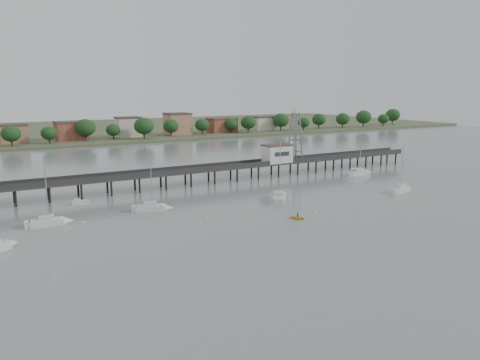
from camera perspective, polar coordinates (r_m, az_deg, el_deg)
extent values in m
plane|color=slate|center=(78.22, 14.50, -8.12)|extent=(500.00, 500.00, 0.00)
cube|color=#2D2823|center=(125.66, -4.91, 1.16)|extent=(150.00, 5.00, 0.50)
cube|color=#333335|center=(123.39, -4.44, 1.36)|extent=(150.00, 0.12, 1.10)
cube|color=#333335|center=(127.68, -5.38, 1.67)|extent=(150.00, 0.12, 1.10)
cylinder|color=black|center=(124.32, -4.52, 0.14)|extent=(0.50, 0.50, 4.40)
cylinder|color=black|center=(127.70, -5.26, 0.42)|extent=(0.50, 0.50, 4.40)
cylinder|color=black|center=(168.75, 18.44, 2.48)|extent=(0.50, 0.50, 4.40)
cylinder|color=black|center=(171.25, 17.49, 2.66)|extent=(0.50, 0.50, 4.40)
cube|color=silver|center=(137.62, 4.54, 3.18)|extent=(8.00, 5.00, 5.00)
cube|color=#4C3833|center=(137.29, 4.55, 4.27)|extent=(8.40, 5.40, 0.30)
cube|color=slate|center=(140.33, 6.81, 8.07)|extent=(1.80, 1.80, 0.30)
cube|color=silver|center=(140.30, 6.82, 8.37)|extent=(0.90, 0.90, 1.20)
cube|color=silver|center=(143.17, 14.22, 0.74)|extent=(6.57, 2.85, 1.65)
cone|color=silver|center=(145.83, 15.42, 0.86)|extent=(2.82, 2.65, 2.51)
cube|color=silver|center=(142.97, 14.25, 1.20)|extent=(2.97, 2.16, 0.75)
cylinder|color=#A5A8AA|center=(142.44, 14.49, 3.47)|extent=(0.18, 0.18, 12.08)
cylinder|color=#A5A8AA|center=(142.18, 13.93, 1.39)|extent=(3.76, 0.32, 0.12)
cube|color=silver|center=(122.78, 18.91, -1.19)|extent=(6.14, 3.23, 1.65)
cone|color=silver|center=(125.87, 19.78, -0.96)|extent=(2.78, 2.65, 2.27)
cube|color=silver|center=(122.55, 18.95, -0.66)|extent=(2.87, 2.23, 0.75)
cylinder|color=#A5A8AA|center=(122.02, 19.19, 1.72)|extent=(0.18, 0.18, 10.94)
cylinder|color=#A5A8AA|center=(121.63, 18.72, -0.46)|extent=(3.37, 0.70, 0.12)
cone|color=silver|center=(85.29, -26.05, -6.97)|extent=(3.16, 3.10, 2.24)
cube|color=silver|center=(107.84, 4.81, -2.27)|extent=(6.24, 6.85, 1.65)
cone|color=silver|center=(111.91, 4.96, -1.78)|extent=(3.78, 3.81, 2.61)
cube|color=silver|center=(107.58, 4.82, -1.66)|extent=(3.49, 3.63, 0.75)
cylinder|color=#A5A8AA|center=(106.90, 4.89, 1.50)|extent=(0.18, 0.18, 12.57)
cylinder|color=#A5A8AA|center=(106.37, 4.79, -1.50)|extent=(2.55, 3.12, 0.12)
cube|color=silver|center=(100.08, -10.88, -3.48)|extent=(6.36, 4.26, 1.65)
cone|color=silver|center=(100.03, -8.76, -3.41)|extent=(3.13, 3.03, 2.31)
cube|color=silver|center=(99.79, -10.91, -2.82)|extent=(3.12, 2.66, 0.75)
cylinder|color=#A5A8AA|center=(98.68, -10.78, 0.12)|extent=(0.18, 0.18, 11.12)
cylinder|color=#A5A8AA|center=(99.70, -11.49, -2.53)|extent=(3.28, 1.34, 0.12)
cube|color=silver|center=(95.00, -22.50, -4.91)|extent=(6.11, 2.77, 1.65)
cone|color=silver|center=(95.22, -20.27, -4.72)|extent=(2.65, 2.50, 2.31)
cube|color=silver|center=(94.70, -22.55, -4.23)|extent=(2.78, 2.05, 0.75)
cylinder|color=#A5A8AA|center=(93.56, -22.53, -1.12)|extent=(0.18, 0.18, 11.15)
cylinder|color=#A5A8AA|center=(94.53, -23.17, -3.96)|extent=(3.47, 0.39, 0.12)
cube|color=silver|center=(109.89, -18.83, -2.64)|extent=(3.89, 2.23, 1.02)
cube|color=silver|center=(109.77, -19.27, -2.35)|extent=(1.44, 1.44, 0.61)
imported|color=yellow|center=(93.31, 7.03, -4.72)|extent=(2.05, 1.58, 2.87)
imported|color=black|center=(93.31, 7.03, -4.72)|extent=(0.80, 1.20, 0.27)
ellipsoid|color=#FAF2C2|center=(98.44, 9.09, -3.89)|extent=(0.56, 0.56, 0.39)
ellipsoid|color=#FAF2C2|center=(100.40, 1.13, -3.46)|extent=(0.56, 0.56, 0.39)
ellipsoid|color=#FAF2C2|center=(94.77, -18.57, -4.93)|extent=(0.56, 0.56, 0.39)
ellipsoid|color=#FAF2C2|center=(123.69, 20.86, -1.43)|extent=(0.56, 0.56, 0.39)
ellipsoid|color=#FAF2C2|center=(93.32, -4.01, -4.61)|extent=(0.56, 0.56, 0.39)
cube|color=#475133|center=(302.71, -20.13, 5.66)|extent=(500.00, 170.00, 1.40)
cube|color=brown|center=(236.53, -25.88, 5.19)|extent=(13.00, 10.50, 9.00)
cube|color=brown|center=(239.70, -19.90, 5.70)|extent=(13.00, 10.50, 9.00)
cube|color=brown|center=(246.23, -13.46, 6.17)|extent=(13.00, 10.50, 9.00)
cube|color=brown|center=(255.29, -7.62, 6.54)|extent=(13.00, 10.50, 9.00)
cube|color=brown|center=(266.79, -2.22, 6.81)|extent=(13.00, 10.50, 9.00)
cube|color=brown|center=(280.97, 2.86, 7.02)|extent=(13.00, 10.50, 9.00)
ellipsoid|color=#1A3917|center=(230.00, -16.90, 5.75)|extent=(8.00, 8.00, 6.80)
ellipsoid|color=#1A3917|center=(282.74, 7.63, 7.02)|extent=(8.00, 8.00, 6.80)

